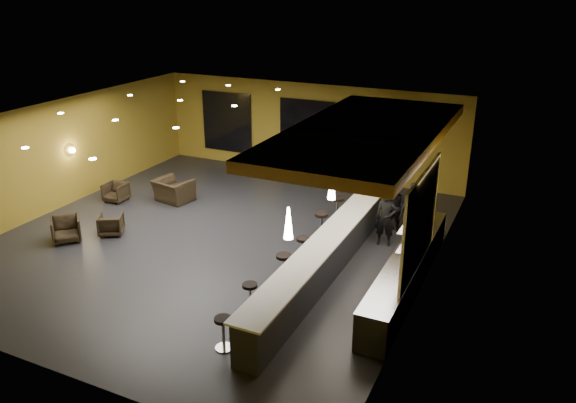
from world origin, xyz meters
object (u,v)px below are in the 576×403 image
at_px(pendant_1, 332,186).
at_px(staff_c, 415,211).
at_px(bar_stool_4, 321,223).
at_px(armchair_b, 111,224).
at_px(bar_stool_1, 250,294).
at_px(armchair_a, 66,229).
at_px(column, 379,163).
at_px(pendant_2, 364,158).
at_px(prep_counter, 407,272).
at_px(armchair_d, 173,190).
at_px(bar_stool_0, 223,329).
at_px(staff_b, 394,208).
at_px(bar_stool_5, 337,207).
at_px(bar_stool_2, 284,265).
at_px(bar_stool_3, 303,247).
at_px(armchair_c, 116,192).
at_px(bar_counter, 322,262).
at_px(pendant_0, 288,223).
at_px(staff_a, 386,218).

distance_m(pendant_1, staff_c, 3.57).
bearing_deg(bar_stool_4, armchair_b, -158.40).
height_order(bar_stool_1, bar_stool_4, bar_stool_4).
bearing_deg(bar_stool_1, pendant_1, 70.14).
distance_m(staff_c, armchair_a, 10.03).
height_order(column, staff_c, column).
bearing_deg(pendant_2, bar_stool_4, -137.35).
xyz_separation_m(prep_counter, armchair_d, (-8.60, 2.38, -0.05)).
height_order(column, bar_stool_0, column).
height_order(staff_b, bar_stool_4, staff_b).
height_order(pendant_1, bar_stool_1, pendant_1).
distance_m(armchair_a, bar_stool_1, 6.68).
xyz_separation_m(armchair_b, bar_stool_5, (5.76, 3.58, 0.24)).
xyz_separation_m(bar_stool_2, bar_stool_3, (-0.00, 1.18, -0.03)).
relative_size(pendant_2, staff_b, 0.46).
height_order(pendant_1, armchair_c, pendant_1).
height_order(staff_b, bar_stool_1, staff_b).
bearing_deg(armchair_d, pendant_2, -168.69).
relative_size(armchair_a, bar_stool_5, 0.92).
height_order(armchair_d, bar_stool_5, bar_stool_5).
distance_m(bar_counter, pendant_0, 2.72).
bearing_deg(armchair_b, bar_stool_5, -178.45).
bearing_deg(bar_stool_4, pendant_0, -77.75).
bearing_deg(armchair_c, bar_counter, -16.50).
distance_m(prep_counter, staff_b, 3.37).
xyz_separation_m(staff_a, bar_stool_0, (-1.60, -6.13, -0.34)).
relative_size(prep_counter, bar_stool_4, 7.19).
height_order(column, staff_b, column).
xyz_separation_m(staff_a, armchair_d, (-7.44, 0.25, -0.42)).
height_order(pendant_2, staff_c, pendant_2).
xyz_separation_m(armchair_a, armchair_b, (0.85, 0.90, -0.05)).
bearing_deg(bar_counter, bar_stool_3, 142.52).
height_order(prep_counter, armchair_a, prep_counter).
relative_size(staff_a, armchair_d, 1.37).
bearing_deg(bar_stool_0, bar_stool_2, 90.83).
height_order(column, bar_stool_3, column).
bearing_deg(bar_stool_5, bar_stool_4, -89.94).
bearing_deg(pendant_1, bar_stool_5, 106.97).
distance_m(staff_c, bar_stool_3, 3.61).
relative_size(staff_b, bar_stool_5, 1.75).
height_order(armchair_b, bar_stool_0, bar_stool_0).
height_order(staff_b, staff_c, staff_c).
relative_size(armchair_c, bar_stool_3, 0.96).
relative_size(column, pendant_2, 5.00).
bearing_deg(bar_stool_5, armchair_a, -145.85).
bearing_deg(pendant_1, armchair_c, 169.53).
bearing_deg(bar_stool_3, pendant_0, -73.00).
bearing_deg(armchair_b, staff_c, 172.93).
relative_size(staff_c, armchair_b, 2.49).
distance_m(bar_counter, bar_stool_2, 0.98).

